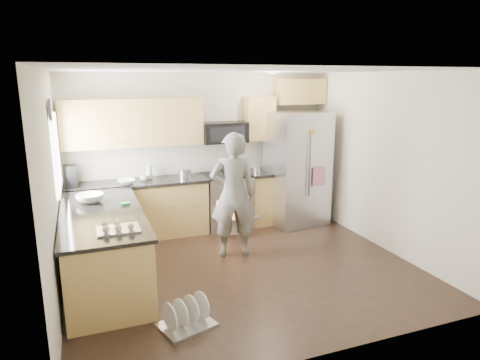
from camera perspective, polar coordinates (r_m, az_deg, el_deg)
name	(u,v)px	position (r m, az deg, el deg)	size (l,w,h in m)	color
ground	(243,268)	(5.90, 0.38, -11.68)	(4.50, 4.50, 0.00)	black
room_shell	(240,146)	(5.41, -0.02, 4.60)	(4.54, 4.04, 2.62)	beige
back_cabinet_run	(171,175)	(7.04, -9.20, 0.60)	(4.45, 0.64, 2.50)	tan
peninsula	(104,247)	(5.62, -17.65, -8.51)	(0.96, 2.36, 1.03)	tan
stove_range	(226,188)	(7.29, -1.81, -1.11)	(0.76, 0.97, 1.79)	#B7B7BC
refrigerator	(297,169)	(7.48, 7.66, 1.52)	(1.04, 0.85, 1.96)	#B7B7BC
person	(233,195)	(6.05, -0.92, -2.01)	(0.65, 0.43, 1.79)	gray
dish_rack	(186,319)	(4.67, -7.17, -17.88)	(0.63, 0.56, 0.33)	#B7B7BC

